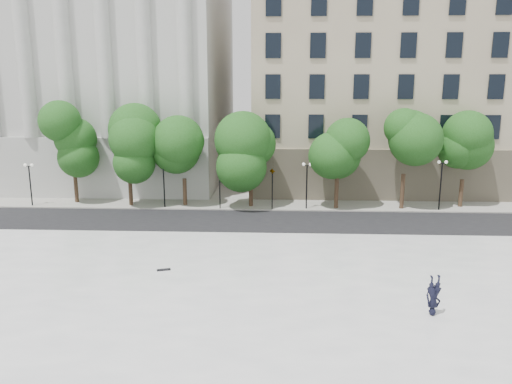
% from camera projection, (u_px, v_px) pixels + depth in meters
% --- Properties ---
extents(ground, '(160.00, 160.00, 0.00)m').
position_uv_depth(ground, '(177.00, 332.00, 22.69)').
color(ground, '#AFADA5').
rests_on(ground, ground).
extents(plaza, '(44.00, 22.00, 0.45)m').
position_uv_depth(plaza, '(188.00, 300.00, 25.56)').
color(plaza, white).
rests_on(plaza, ground).
extents(street, '(60.00, 8.00, 0.02)m').
position_uv_depth(street, '(221.00, 223.00, 40.24)').
color(street, black).
rests_on(street, ground).
extents(far_sidewalk, '(60.00, 4.00, 0.12)m').
position_uv_depth(far_sidewalk, '(229.00, 204.00, 46.08)').
color(far_sidewalk, '#ABA79E').
rests_on(far_sidewalk, ground).
extents(building_west, '(31.50, 27.65, 25.60)m').
position_uv_depth(building_west, '(95.00, 66.00, 58.25)').
color(building_west, beige).
rests_on(building_west, ground).
extents(building_east, '(36.00, 26.15, 23.00)m').
position_uv_depth(building_east, '(413.00, 82.00, 57.35)').
color(building_east, '#B6AA8B').
rests_on(building_east, ground).
extents(traffic_light_west, '(0.37, 1.64, 4.16)m').
position_uv_depth(traffic_light_west, '(220.00, 169.00, 43.67)').
color(traffic_light_west, black).
rests_on(traffic_light_west, ground).
extents(traffic_light_east, '(0.75, 1.96, 4.27)m').
position_uv_depth(traffic_light_east, '(272.00, 168.00, 43.44)').
color(traffic_light_east, black).
rests_on(traffic_light_east, ground).
extents(person_lying, '(0.89, 2.02, 0.53)m').
position_uv_depth(person_lying, '(433.00, 309.00, 23.37)').
color(person_lying, black).
rests_on(person_lying, plaza).
extents(skateboard, '(0.81, 0.42, 0.08)m').
position_uv_depth(skateboard, '(164.00, 270.00, 28.92)').
color(skateboard, black).
rests_on(skateboard, plaza).
extents(street_trees, '(39.51, 5.35, 8.01)m').
position_uv_depth(street_trees, '(264.00, 149.00, 44.23)').
color(street_trees, '#382619').
rests_on(street_trees, ground).
extents(lamp_posts, '(37.44, 0.28, 4.52)m').
position_uv_depth(lamp_posts, '(236.00, 176.00, 44.05)').
color(lamp_posts, black).
rests_on(lamp_posts, ground).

